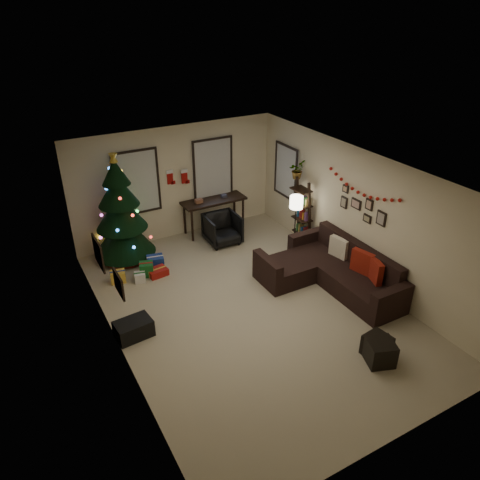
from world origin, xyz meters
name	(u,v)px	position (x,y,z in m)	size (l,w,h in m)	color
floor	(251,307)	(0.00, 0.00, 0.00)	(7.00, 7.00, 0.00)	tan
ceiling	(253,173)	(0.00, 0.00, 2.70)	(7.00, 7.00, 0.00)	white
wall_back	(176,183)	(0.00, 3.50, 1.35)	(5.00, 5.00, 0.00)	beige
wall_front	(401,369)	(0.00, -3.50, 1.35)	(5.00, 5.00, 0.00)	beige
wall_left	(112,284)	(-2.50, 0.00, 1.35)	(7.00, 7.00, 0.00)	beige
wall_right	(359,216)	(2.50, 0.00, 1.35)	(7.00, 7.00, 0.00)	beige
window_back_left	(137,182)	(-0.95, 3.47, 1.55)	(1.05, 0.06, 1.50)	#728CB2
window_back_right	(213,168)	(0.95, 3.47, 1.55)	(1.05, 0.06, 1.50)	#728CB2
window_right_wall	(286,171)	(2.47, 2.55, 1.50)	(0.06, 0.90, 1.30)	#728CB2
christmas_tree	(121,215)	(-1.50, 3.03, 1.04)	(1.35, 1.35, 2.51)	black
presents	(145,270)	(-1.37, 2.10, 0.11)	(1.23, 0.70, 0.30)	silver
sofa	(331,272)	(1.84, -0.08, 0.28)	(1.90, 2.75, 0.87)	black
pillow_red_a	(375,271)	(2.21, -0.90, 0.64)	(0.12, 0.44, 0.44)	maroon
pillow_red_b	(362,262)	(2.21, -0.55, 0.64)	(0.12, 0.47, 0.47)	maroon
pillow_cream	(339,247)	(2.21, 0.16, 0.63)	(0.12, 0.43, 0.43)	beige
ottoman_near	(380,352)	(1.07, -2.29, 0.20)	(0.42, 0.42, 0.40)	black
ottoman_far	(377,346)	(1.15, -2.14, 0.18)	(0.39, 0.39, 0.37)	black
desk	(214,203)	(0.83, 3.22, 0.75)	(1.58, 0.56, 0.85)	black
desk_chair	(223,229)	(0.73, 2.57, 0.36)	(0.71, 0.66, 0.73)	black
bookshelf	(303,214)	(2.30, 1.57, 0.80)	(0.30, 0.49, 1.65)	black
potted_plant	(297,167)	(2.30, 1.90, 1.83)	(0.48, 0.41, 0.53)	#4C4C4C
floor_lamp	(296,206)	(1.95, 1.37, 1.16)	(0.29, 0.29, 1.38)	black
art_map	(98,253)	(-2.48, 0.83, 1.47)	(0.04, 0.60, 0.50)	black
art_abstract	(119,284)	(-2.48, -0.40, 1.57)	(0.04, 0.45, 0.35)	black
gallery	(362,207)	(2.48, -0.07, 1.57)	(0.03, 1.25, 0.54)	black
garland	(362,188)	(2.45, -0.03, 1.97)	(0.08, 1.90, 0.30)	#A5140C
stocking_left	(170,177)	(-0.14, 3.49, 1.53)	(0.20, 0.05, 0.36)	#990F0C
stocking_right	(185,176)	(0.19, 3.42, 1.51)	(0.20, 0.05, 0.36)	#990F0C
storage_bin	(134,329)	(-2.20, 0.27, 0.16)	(0.62, 0.42, 0.31)	black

